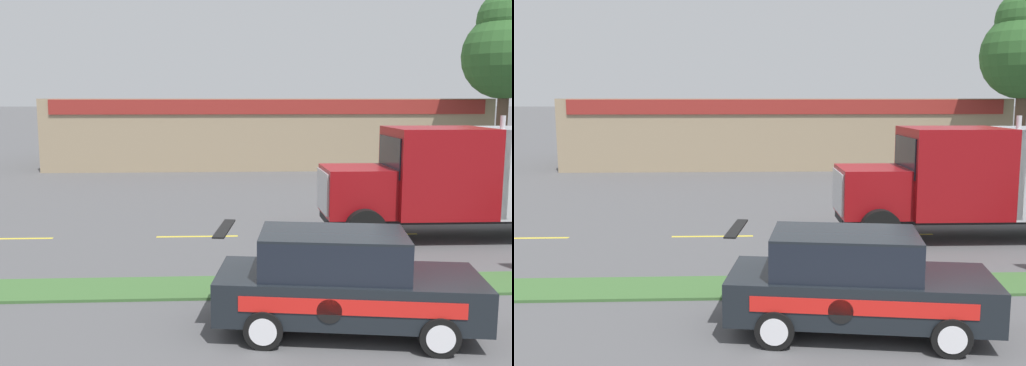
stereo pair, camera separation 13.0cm
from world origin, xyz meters
The scene contains 8 objects.
grass_verge centered at (0.00, 6.46, 0.03)m, with size 120.00×1.43×0.06m, color #3D6633.
centre_line_3 centered at (-8.06, 11.17, 0.00)m, with size 2.40×0.14×0.01m, color yellow.
centre_line_4 centered at (-2.66, 11.17, 0.00)m, with size 2.40×0.14×0.01m, color yellow.
centre_line_5 centered at (2.74, 11.17, 0.00)m, with size 2.40×0.14×0.01m, color yellow.
dump_truck_mid centered at (5.45, 10.65, 1.65)m, with size 11.18×2.69×3.58m.
rally_car centered at (0.23, 4.08, 0.90)m, with size 4.70×2.39×1.81m.
store_building_backdrop centered at (0.64, 32.14, 2.02)m, with size 25.27×12.10×4.04m.
tree_behind_centre centered at (12.66, 24.05, 6.64)m, with size 4.45×4.45×9.57m.
Camera 1 is at (-1.75, -5.32, 4.03)m, focal length 40.00 mm.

